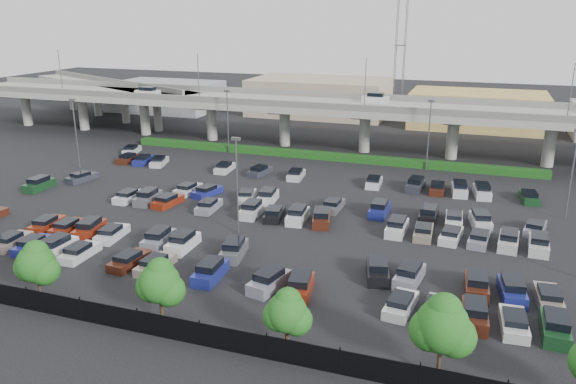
{
  "coord_description": "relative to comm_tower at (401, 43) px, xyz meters",
  "views": [
    {
      "loc": [
        23.0,
        -58.16,
        22.25
      ],
      "look_at": [
        2.31,
        1.25,
        2.0
      ],
      "focal_mm": 35.0,
      "sensor_mm": 36.0,
      "label": 1
    }
  ],
  "objects": [
    {
      "name": "ground",
      "position": [
        -4.0,
        -74.0,
        -15.61
      ],
      "size": [
        280.0,
        280.0,
        0.0
      ],
      "primitive_type": "plane",
      "color": "black"
    },
    {
      "name": "fence",
      "position": [
        -4.05,
        -102.0,
        -14.71
      ],
      "size": [
        70.0,
        0.1,
        2.0
      ],
      "color": "black",
      "rests_on": "ground"
    },
    {
      "name": "on_ramp",
      "position": [
        -56.1,
        -30.95,
        -8.76
      ],
      "size": [
        50.93,
        30.13,
        8.8
      ],
      "color": "gray",
      "rests_on": "ground"
    },
    {
      "name": "tree_row",
      "position": [
        -3.3,
        -100.53,
        -12.09
      ],
      "size": [
        65.07,
        3.66,
        5.94
      ],
      "color": "#332316",
      "rests_on": "ground"
    },
    {
      "name": "comm_tower",
      "position": [
        0.0,
        0.0,
        0.0
      ],
      "size": [
        2.4,
        2.4,
        30.0
      ],
      "color": "#515256",
      "rests_on": "ground"
    },
    {
      "name": "hedge",
      "position": [
        -4.0,
        -49.0,
        -15.06
      ],
      "size": [
        66.0,
        1.6,
        1.1
      ],
      "primitive_type": "cube",
      "color": "#153C11",
      "rests_on": "ground"
    },
    {
      "name": "parked_cars",
      "position": [
        -1.35,
        -78.88,
        -14.98
      ],
      "size": [
        63.26,
        41.7,
        1.67
      ],
      "color": "#2F323C",
      "rests_on": "ground"
    },
    {
      "name": "overpass",
      "position": [
        -4.21,
        -41.99,
        -8.64
      ],
      "size": [
        150.0,
        13.0,
        15.8
      ],
      "color": "gray",
      "rests_on": "ground"
    },
    {
      "name": "light_poles",
      "position": [
        -8.12,
        -72.0,
        -9.37
      ],
      "size": [
        66.9,
        48.38,
        10.3
      ],
      "color": "#515256",
      "rests_on": "ground"
    },
    {
      "name": "distant_buildings",
      "position": [
        8.38,
        -12.19,
        -11.87
      ],
      "size": [
        138.0,
        24.0,
        9.0
      ],
      "color": "gray",
      "rests_on": "ground"
    }
  ]
}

